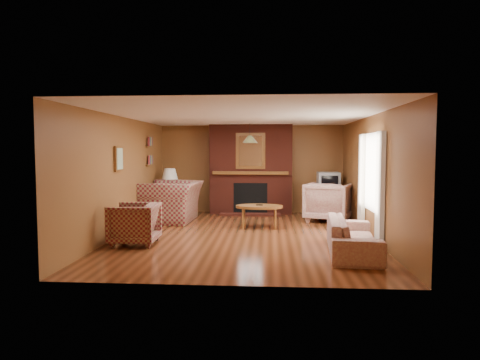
# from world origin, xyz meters

# --- Properties ---
(floor) EXTENTS (6.50, 6.50, 0.00)m
(floor) POSITION_xyz_m (0.00, 0.00, 0.00)
(floor) COLOR #4D2510
(floor) RESTS_ON ground
(ceiling) EXTENTS (6.50, 6.50, 0.00)m
(ceiling) POSITION_xyz_m (0.00, 0.00, 2.40)
(ceiling) COLOR white
(ceiling) RESTS_ON wall_back
(wall_back) EXTENTS (6.50, 0.00, 6.50)m
(wall_back) POSITION_xyz_m (0.00, 3.25, 1.20)
(wall_back) COLOR brown
(wall_back) RESTS_ON floor
(wall_front) EXTENTS (6.50, 0.00, 6.50)m
(wall_front) POSITION_xyz_m (0.00, -3.25, 1.20)
(wall_front) COLOR brown
(wall_front) RESTS_ON floor
(wall_left) EXTENTS (0.00, 6.50, 6.50)m
(wall_left) POSITION_xyz_m (-2.50, 0.00, 1.20)
(wall_left) COLOR brown
(wall_left) RESTS_ON floor
(wall_right) EXTENTS (0.00, 6.50, 6.50)m
(wall_right) POSITION_xyz_m (2.50, 0.00, 1.20)
(wall_right) COLOR brown
(wall_right) RESTS_ON floor
(fireplace) EXTENTS (2.20, 0.82, 2.40)m
(fireplace) POSITION_xyz_m (0.00, 2.98, 1.18)
(fireplace) COLOR #551C12
(fireplace) RESTS_ON floor
(window_right) EXTENTS (0.10, 1.85, 2.00)m
(window_right) POSITION_xyz_m (2.45, -0.20, 1.13)
(window_right) COLOR beige
(window_right) RESTS_ON wall_right
(bookshelf) EXTENTS (0.09, 0.55, 0.71)m
(bookshelf) POSITION_xyz_m (-2.44, 1.90, 1.67)
(bookshelf) COLOR brown
(bookshelf) RESTS_ON wall_left
(botanical_print) EXTENTS (0.05, 0.40, 0.50)m
(botanical_print) POSITION_xyz_m (-2.47, -0.30, 1.55)
(botanical_print) COLOR brown
(botanical_print) RESTS_ON wall_left
(pendant_light) EXTENTS (0.36, 0.36, 0.48)m
(pendant_light) POSITION_xyz_m (0.00, 2.30, 2.00)
(pendant_light) COLOR black
(pendant_light) RESTS_ON ceiling
(plaid_loveseat) EXTENTS (1.36, 1.54, 0.96)m
(plaid_loveseat) POSITION_xyz_m (-1.85, 1.60, 0.48)
(plaid_loveseat) COLOR maroon
(plaid_loveseat) RESTS_ON floor
(plaid_armchair) EXTENTS (0.85, 0.83, 0.76)m
(plaid_armchair) POSITION_xyz_m (-1.95, -0.99, 0.38)
(plaid_armchair) COLOR maroon
(plaid_armchair) RESTS_ON floor
(floral_sofa) EXTENTS (0.96, 2.04, 0.58)m
(floral_sofa) POSITION_xyz_m (1.90, -1.38, 0.29)
(floral_sofa) COLOR beige
(floral_sofa) RESTS_ON floor
(floral_armchair) EXTENTS (1.31, 1.33, 0.94)m
(floral_armchair) POSITION_xyz_m (1.94, 1.86, 0.47)
(floral_armchair) COLOR beige
(floral_armchair) RESTS_ON floor
(coffee_table) EXTENTS (1.04, 0.65, 0.52)m
(coffee_table) POSITION_xyz_m (0.28, 0.84, 0.45)
(coffee_table) COLOR brown
(coffee_table) RESTS_ON floor
(side_table) EXTENTS (0.42, 0.42, 0.53)m
(side_table) POSITION_xyz_m (-2.10, 2.45, 0.27)
(side_table) COLOR brown
(side_table) RESTS_ON floor
(table_lamp) EXTENTS (0.43, 0.43, 0.71)m
(table_lamp) POSITION_xyz_m (-2.10, 2.45, 0.93)
(table_lamp) COLOR white
(table_lamp) RESTS_ON side_table
(tv_stand) EXTENTS (0.60, 0.55, 0.63)m
(tv_stand) POSITION_xyz_m (2.05, 2.80, 0.31)
(tv_stand) COLOR black
(tv_stand) RESTS_ON floor
(crt_tv) EXTENTS (0.56, 0.56, 0.51)m
(crt_tv) POSITION_xyz_m (2.05, 2.79, 0.88)
(crt_tv) COLOR #B2B5BB
(crt_tv) RESTS_ON tv_stand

